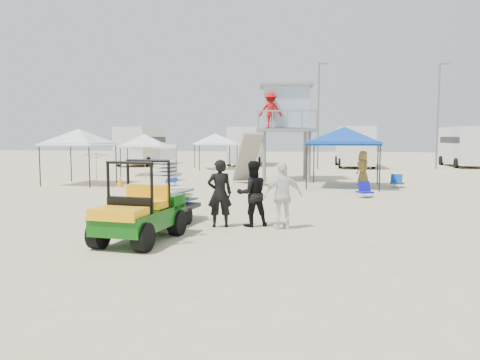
# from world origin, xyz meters

# --- Properties ---
(ground) EXTENTS (140.00, 140.00, 0.00)m
(ground) POSITION_xyz_m (0.00, 0.00, 0.00)
(ground) COLOR beige
(ground) RESTS_ON ground
(utility_cart) EXTENTS (1.54, 2.59, 1.86)m
(utility_cart) POSITION_xyz_m (-1.60, 1.17, 0.86)
(utility_cart) COLOR #0B4C0C
(utility_cart) RESTS_ON ground
(surf_trailer) EXTENTS (1.46, 2.35, 1.94)m
(surf_trailer) POSITION_xyz_m (-1.60, 3.50, 0.79)
(surf_trailer) COLOR black
(surf_trailer) RESTS_ON ground
(man_left) EXTENTS (0.76, 0.60, 1.82)m
(man_left) POSITION_xyz_m (-0.08, 3.20, 0.91)
(man_left) COLOR black
(man_left) RESTS_ON ground
(man_mid) EXTENTS (1.06, 0.96, 1.78)m
(man_mid) POSITION_xyz_m (0.77, 3.45, 0.89)
(man_mid) COLOR black
(man_mid) RESTS_ON ground
(man_right) EXTENTS (1.12, 0.75, 1.76)m
(man_right) POSITION_xyz_m (1.62, 3.20, 0.88)
(man_right) COLOR white
(man_right) RESTS_ON ground
(lifeguard_tower) EXTENTS (3.54, 3.54, 5.21)m
(lifeguard_tower) POSITION_xyz_m (0.92, 17.39, 3.88)
(lifeguard_tower) COLOR gray
(lifeguard_tower) RESTS_ON ground
(canopy_blue) EXTENTS (3.77, 3.77, 3.33)m
(canopy_blue) POSITION_xyz_m (4.00, 14.12, 2.78)
(canopy_blue) COLOR black
(canopy_blue) RESTS_ON ground
(canopy_white_a) EXTENTS (3.05, 3.05, 3.24)m
(canopy_white_a) POSITION_xyz_m (-9.30, 13.40, 2.69)
(canopy_white_a) COLOR black
(canopy_white_a) RESTS_ON ground
(canopy_white_b) EXTENTS (3.25, 3.25, 3.03)m
(canopy_white_b) POSITION_xyz_m (-8.06, 19.59, 2.48)
(canopy_white_b) COLOR black
(canopy_white_b) RESTS_ON ground
(canopy_white_c) EXTENTS (3.82, 3.82, 3.09)m
(canopy_white_c) POSITION_xyz_m (-4.71, 25.82, 2.55)
(canopy_white_c) COLOR black
(canopy_white_c) RESTS_ON ground
(umbrella_a) EXTENTS (1.88, 1.91, 1.59)m
(umbrella_a) POSITION_xyz_m (-9.76, 16.24, 0.79)
(umbrella_a) COLOR #AC2E12
(umbrella_a) RESTS_ON ground
(umbrella_b) EXTENTS (2.89, 2.90, 1.93)m
(umbrella_b) POSITION_xyz_m (-7.05, 16.90, 0.96)
(umbrella_b) COLOR gold
(umbrella_b) RESTS_ON ground
(cone_near) EXTENTS (0.34, 0.34, 0.50)m
(cone_near) POSITION_xyz_m (-3.47, 8.96, 0.25)
(cone_near) COLOR #FF5D08
(cone_near) RESTS_ON ground
(cone_far) EXTENTS (0.34, 0.34, 0.50)m
(cone_far) POSITION_xyz_m (-6.81, 12.58, 0.25)
(cone_far) COLOR orange
(cone_far) RESTS_ON ground
(beach_chair_a) EXTENTS (0.67, 0.73, 0.64)m
(beach_chair_a) POSITION_xyz_m (-4.48, 13.43, 0.31)
(beach_chair_a) COLOR navy
(beach_chair_a) RESTS_ON ground
(beach_chair_b) EXTENTS (0.72, 0.80, 0.64)m
(beach_chair_b) POSITION_xyz_m (4.53, 10.21, 0.31)
(beach_chair_b) COLOR #1011B0
(beach_chair_b) RESTS_ON ground
(beach_chair_c) EXTENTS (0.71, 0.79, 0.64)m
(beach_chair_c) POSITION_xyz_m (6.52, 14.24, 0.31)
(beach_chair_c) COLOR #0E3D9B
(beach_chair_c) RESTS_ON ground
(rv_far_left) EXTENTS (2.64, 6.80, 3.25)m
(rv_far_left) POSITION_xyz_m (-12.00, 29.99, 1.80)
(rv_far_left) COLOR silver
(rv_far_left) RESTS_ON ground
(rv_mid_left) EXTENTS (2.65, 6.50, 3.25)m
(rv_mid_left) POSITION_xyz_m (-3.00, 31.49, 1.80)
(rv_mid_left) COLOR silver
(rv_mid_left) RESTS_ON ground
(rv_mid_right) EXTENTS (2.64, 7.00, 3.25)m
(rv_mid_right) POSITION_xyz_m (6.00, 29.99, 1.80)
(rv_mid_right) COLOR silver
(rv_mid_right) RESTS_ON ground
(rv_far_right) EXTENTS (2.64, 6.60, 3.25)m
(rv_far_right) POSITION_xyz_m (15.00, 31.49, 1.80)
(rv_far_right) COLOR silver
(rv_far_right) RESTS_ON ground
(light_pole_left) EXTENTS (0.14, 0.14, 8.00)m
(light_pole_left) POSITION_xyz_m (3.00, 27.00, 4.00)
(light_pole_left) COLOR slate
(light_pole_left) RESTS_ON ground
(light_pole_right) EXTENTS (0.14, 0.14, 8.00)m
(light_pole_right) POSITION_xyz_m (12.00, 28.50, 4.00)
(light_pole_right) COLOR slate
(light_pole_right) RESTS_ON ground
(distant_beachgoers) EXTENTS (11.39, 2.43, 1.77)m
(distant_beachgoers) POSITION_xyz_m (-1.82, 15.86, 0.88)
(distant_beachgoers) COLOR #304790
(distant_beachgoers) RESTS_ON ground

